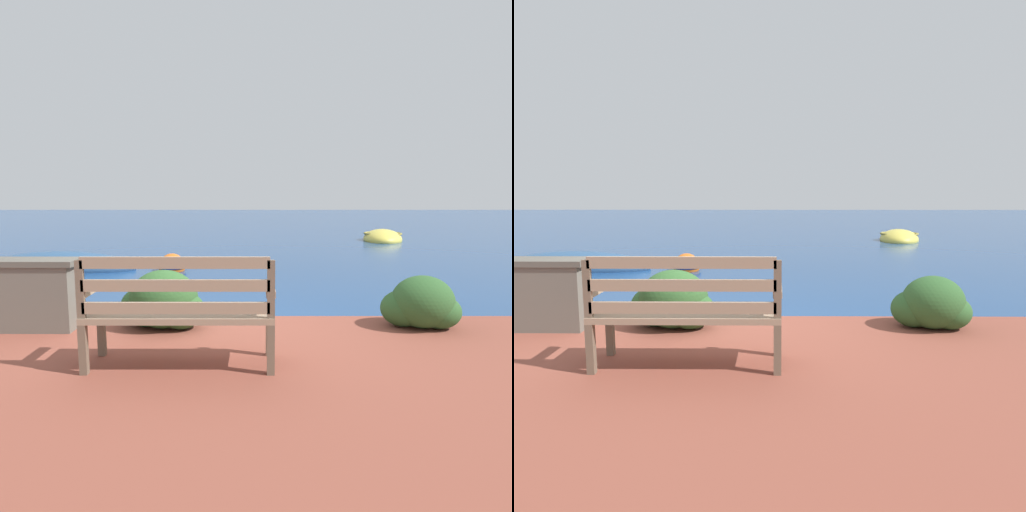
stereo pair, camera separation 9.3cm
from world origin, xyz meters
TOP-DOWN VIEW (x-y plane):
  - ground_plane at (0.00, 0.00)m, footprint 80.00×80.00m
  - park_bench at (0.12, -1.54)m, footprint 1.52×0.48m
  - hedge_clump_left at (-0.24, -0.44)m, footprint 0.90×0.65m
  - hedge_clump_centre at (2.47, -0.44)m, footprint 0.81×0.58m
  - rowboat_nearest at (-3.43, 4.56)m, footprint 3.28×1.22m
  - rowboat_mid at (5.12, 10.61)m, footprint 1.72×2.50m
  - mooring_buoy at (-1.03, 4.36)m, footprint 0.60×0.60m

SIDE VIEW (x-z plane):
  - ground_plane at x=0.00m, z-range 0.00..0.00m
  - rowboat_nearest at x=-3.43m, z-range -0.28..0.39m
  - rowboat_mid at x=5.12m, z-range -0.28..0.40m
  - mooring_buoy at x=-1.03m, z-range -0.18..0.37m
  - hedge_clump_centre at x=2.47m, z-range 0.18..0.73m
  - hedge_clump_left at x=-0.24m, z-range 0.18..0.79m
  - park_bench at x=0.12m, z-range 0.24..1.17m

